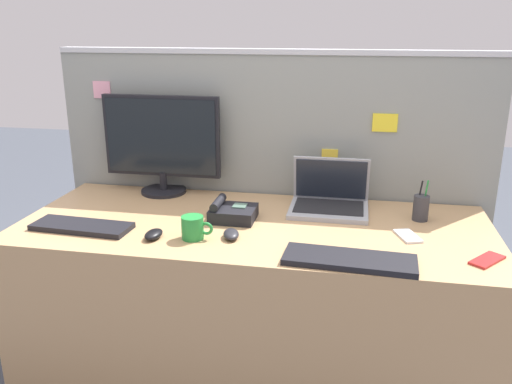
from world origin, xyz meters
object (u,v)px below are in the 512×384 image
laptop (329,198)px  pen_cup (421,208)px  cell_phone_white_slab (408,236)px  desktop_monitor (162,141)px  keyboard_main (82,226)px  computer_mouse_left_hand (231,234)px  desk_phone (232,212)px  computer_mouse_right_hand (154,234)px  cell_phone_red_case (487,260)px  keyboard_spare (349,260)px  coffee_mug (193,228)px

laptop → pen_cup: 0.39m
cell_phone_white_slab → desktop_monitor: bearing=141.9°
keyboard_main → pen_cup: size_ratio=2.28×
keyboard_main → computer_mouse_left_hand: 0.61m
desk_phone → pen_cup: (0.78, 0.14, 0.02)m
laptop → computer_mouse_right_hand: 0.79m
laptop → cell_phone_white_slab: (0.32, -0.27, -0.05)m
desktop_monitor → desk_phone: bearing=-36.8°
desk_phone → cell_phone_red_case: desk_phone is taller
pen_cup → cell_phone_red_case: pen_cup is taller
computer_mouse_left_hand → keyboard_spare: bearing=-32.6°
keyboard_main → cell_phone_red_case: keyboard_main is taller
keyboard_spare → computer_mouse_right_hand: (-0.74, 0.08, 0.01)m
pen_cup → cell_phone_white_slab: (-0.06, -0.20, -0.05)m
computer_mouse_right_hand → coffee_mug: 0.16m
laptop → pen_cup: size_ratio=1.94×
desktop_monitor → cell_phone_red_case: (1.38, -0.54, -0.25)m
desk_phone → computer_mouse_right_hand: (-0.25, -0.26, -0.02)m
laptop → coffee_mug: 0.66m
desktop_monitor → computer_mouse_left_hand: size_ratio=5.66×
desktop_monitor → desk_phone: size_ratio=3.06×
keyboard_main → pen_cup: pen_cup is taller
cell_phone_red_case → cell_phone_white_slab: (-0.25, 0.17, 0.00)m
laptop → keyboard_main: size_ratio=0.85×
computer_mouse_left_hand → cell_phone_white_slab: (0.67, 0.14, -0.01)m
computer_mouse_left_hand → cell_phone_red_case: 0.92m
laptop → cell_phone_red_case: laptop is taller
cell_phone_white_slab → computer_mouse_right_hand: bearing=171.6°
keyboard_main → keyboard_spare: size_ratio=0.88×
coffee_mug → cell_phone_red_case: bearing=-0.2°
keyboard_main → coffee_mug: coffee_mug is taller
laptop → keyboard_spare: size_ratio=0.75×
computer_mouse_left_hand → coffee_mug: coffee_mug is taller
keyboard_spare → laptop: bearing=103.6°
desktop_monitor → laptop: bearing=-7.0°
desktop_monitor → computer_mouse_left_hand: 0.72m
keyboard_main → computer_mouse_right_hand: bearing=-3.3°
keyboard_spare → computer_mouse_right_hand: 0.75m
keyboard_spare → pen_cup: pen_cup is taller
keyboard_main → keyboard_spare: same height
desktop_monitor → laptop: (0.81, -0.10, -0.20)m
keyboard_main → cell_phone_white_slab: size_ratio=3.05×
computer_mouse_right_hand → computer_mouse_left_hand: same height
laptop → computer_mouse_left_hand: laptop is taller
computer_mouse_right_hand → cell_phone_red_case: (1.21, 0.02, -0.01)m
keyboard_main → cell_phone_red_case: size_ratio=2.72×
desk_phone → cell_phone_red_case: bearing=-13.6°
desktop_monitor → coffee_mug: size_ratio=4.59×
desktop_monitor → computer_mouse_right_hand: bearing=-73.8°
computer_mouse_left_hand → pen_cup: (0.73, 0.34, 0.04)m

